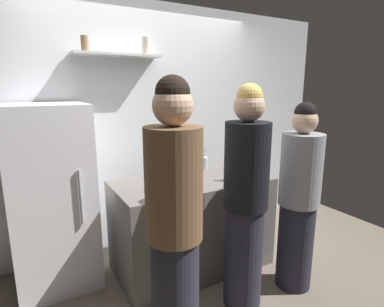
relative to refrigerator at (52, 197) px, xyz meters
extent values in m
plane|color=#726656|center=(1.02, -0.85, -0.80)|extent=(5.28, 5.28, 0.00)
cube|color=white|center=(1.02, 0.40, 0.50)|extent=(4.80, 0.10, 2.60)
cube|color=silver|center=(0.70, 0.24, 1.23)|extent=(0.84, 0.22, 0.02)
cylinder|color=olive|center=(0.41, 0.24, 1.31)|extent=(0.07, 0.07, 0.14)
cylinder|color=beige|center=(1.00, 0.24, 1.33)|extent=(0.08, 0.08, 0.17)
cube|color=white|center=(0.00, 0.00, 0.00)|extent=(0.66, 0.65, 1.60)
cylinder|color=#99999E|center=(0.18, -0.34, 0.08)|extent=(0.02, 0.02, 0.45)
cube|color=#66605B|center=(1.17, -0.38, -0.36)|extent=(1.45, 0.75, 0.88)
cube|color=gray|center=(0.91, -0.57, 0.11)|extent=(0.34, 0.24, 0.05)
cylinder|color=#B2B2B7|center=(1.48, -0.08, 0.15)|extent=(0.09, 0.09, 0.12)
cylinder|color=silver|center=(1.49, -0.06, 0.21)|extent=(0.03, 0.02, 0.17)
cylinder|color=silver|center=(1.49, -0.07, 0.21)|extent=(0.01, 0.01, 0.18)
cylinder|color=silver|center=(1.50, -0.07, 0.21)|extent=(0.02, 0.04, 0.18)
cylinder|color=silver|center=(1.48, -0.08, 0.20)|extent=(0.02, 0.01, 0.17)
cylinder|color=silver|center=(1.48, -0.10, 0.20)|extent=(0.03, 0.01, 0.15)
cylinder|color=silver|center=(1.49, -0.08, 0.21)|extent=(0.01, 0.05, 0.18)
cylinder|color=black|center=(1.58, -0.64, 0.19)|extent=(0.07, 0.07, 0.22)
cylinder|color=black|center=(1.58, -0.64, 0.34)|extent=(0.03, 0.03, 0.07)
cylinder|color=gold|center=(1.58, -0.64, 0.38)|extent=(0.03, 0.03, 0.02)
cylinder|color=#19471E|center=(1.72, -0.60, 0.18)|extent=(0.07, 0.07, 0.19)
cylinder|color=#19471E|center=(1.72, -0.60, 0.32)|extent=(0.03, 0.03, 0.09)
cylinder|color=black|center=(1.72, -0.60, 0.37)|extent=(0.03, 0.03, 0.02)
cylinder|color=silver|center=(1.81, -0.37, 0.18)|extent=(0.09, 0.09, 0.19)
cylinder|color=silver|center=(1.81, -0.37, 0.29)|extent=(0.05, 0.05, 0.02)
cylinder|color=#268C3F|center=(1.81, -0.37, 0.31)|extent=(0.06, 0.06, 0.02)
cylinder|color=#262633|center=(1.81, -1.09, -0.42)|extent=(0.30, 0.30, 0.76)
cylinder|color=gray|center=(1.81, -1.09, 0.26)|extent=(0.34, 0.34, 0.60)
sphere|color=#D8AD8C|center=(1.81, -1.09, 0.67)|extent=(0.21, 0.21, 0.21)
sphere|color=black|center=(1.81, -1.09, 0.73)|extent=(0.18, 0.18, 0.18)
cylinder|color=#262633|center=(0.56, -1.24, -0.38)|extent=(0.30, 0.30, 0.85)
cylinder|color=brown|center=(0.56, -1.24, 0.38)|extent=(0.34, 0.34, 0.67)
sphere|color=#D8AD8C|center=(0.56, -1.24, 0.83)|extent=(0.23, 0.23, 0.23)
sphere|color=black|center=(0.56, -1.24, 0.90)|extent=(0.20, 0.20, 0.20)
cylinder|color=#262633|center=(1.27, -1.04, -0.39)|extent=(0.30, 0.30, 0.83)
cylinder|color=black|center=(1.27, -1.04, 0.36)|extent=(0.34, 0.34, 0.66)
sphere|color=#D8AD8C|center=(1.27, -1.04, 0.80)|extent=(0.22, 0.22, 0.22)
sphere|color=#D8B759|center=(1.27, -1.04, 0.86)|extent=(0.19, 0.19, 0.19)
camera|label=1|loc=(-0.18, -2.77, 0.93)|focal=28.63mm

